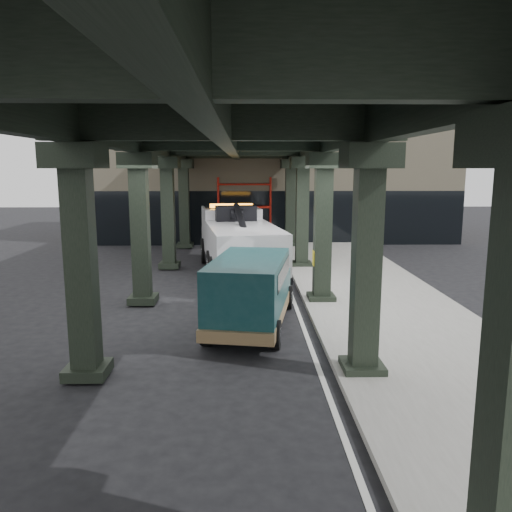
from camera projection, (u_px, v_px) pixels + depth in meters
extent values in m
plane|color=black|center=(244.00, 321.00, 14.88)|extent=(90.00, 90.00, 0.00)
cube|color=gray|center=(377.00, 301.00, 16.93)|extent=(5.00, 40.00, 0.15)
cube|color=silver|center=(295.00, 303.00, 16.88)|extent=(0.12, 38.00, 0.01)
cube|color=black|center=(366.00, 264.00, 10.56)|extent=(0.55, 0.55, 5.00)
cube|color=black|center=(370.00, 156.00, 10.17)|extent=(1.10, 1.10, 0.50)
cube|color=black|center=(362.00, 368.00, 10.96)|extent=(0.90, 0.90, 0.24)
cube|color=black|center=(323.00, 230.00, 16.47)|extent=(0.55, 0.55, 5.00)
cube|color=black|center=(324.00, 161.00, 16.08)|extent=(1.10, 1.10, 0.50)
cube|color=black|center=(321.00, 298.00, 16.87)|extent=(0.90, 0.90, 0.24)
cube|color=black|center=(302.00, 214.00, 22.38)|extent=(0.55, 0.55, 5.00)
cube|color=black|center=(303.00, 163.00, 21.99)|extent=(1.10, 1.10, 0.50)
cube|color=black|center=(301.00, 264.00, 22.78)|extent=(0.90, 0.90, 0.24)
cube|color=black|center=(290.00, 204.00, 28.28)|extent=(0.55, 0.55, 5.00)
cube|color=black|center=(291.00, 164.00, 27.89)|extent=(1.10, 1.10, 0.50)
cube|color=black|center=(290.00, 245.00, 28.69)|extent=(0.90, 0.90, 0.24)
cube|color=black|center=(81.00, 265.00, 10.43)|extent=(0.55, 0.55, 5.00)
cube|color=black|center=(74.00, 156.00, 10.04)|extent=(1.10, 1.10, 0.50)
cube|color=black|center=(88.00, 370.00, 10.83)|extent=(0.90, 0.90, 0.24)
cube|color=black|center=(140.00, 230.00, 16.34)|extent=(0.55, 0.55, 5.00)
cube|color=black|center=(138.00, 160.00, 15.95)|extent=(1.10, 1.10, 0.50)
cube|color=black|center=(143.00, 299.00, 16.74)|extent=(0.90, 0.90, 0.24)
cube|color=black|center=(168.00, 214.00, 22.25)|extent=(0.55, 0.55, 5.00)
cube|color=black|center=(167.00, 163.00, 21.86)|extent=(1.10, 1.10, 0.50)
cube|color=black|center=(170.00, 265.00, 22.65)|extent=(0.90, 0.90, 0.24)
cube|color=black|center=(184.00, 204.00, 28.15)|extent=(0.55, 0.55, 5.00)
cube|color=black|center=(183.00, 164.00, 27.76)|extent=(1.10, 1.10, 0.50)
cube|color=black|center=(185.00, 245.00, 28.56)|extent=(0.90, 0.90, 0.24)
cube|color=black|center=(325.00, 135.00, 15.94)|extent=(0.35, 32.00, 1.10)
cube|color=black|center=(137.00, 135.00, 15.81)|extent=(0.35, 32.00, 1.10)
cube|color=black|center=(231.00, 135.00, 15.87)|extent=(0.35, 32.00, 1.10)
cube|color=black|center=(231.00, 112.00, 15.75)|extent=(7.40, 32.00, 0.30)
cube|color=#C6B793|center=(274.00, 176.00, 33.92)|extent=(22.00, 10.00, 8.00)
cylinder|color=#B5190E|center=(219.00, 212.00, 29.17)|extent=(0.08, 0.08, 4.00)
cylinder|color=#B5190E|center=(218.00, 213.00, 28.38)|extent=(0.08, 0.08, 4.00)
cylinder|color=#B5190E|center=(270.00, 212.00, 29.23)|extent=(0.08, 0.08, 4.00)
cylinder|color=#B5190E|center=(271.00, 213.00, 28.44)|extent=(0.08, 0.08, 4.00)
cylinder|color=#B5190E|center=(245.00, 229.00, 29.37)|extent=(3.00, 0.08, 0.08)
cylinder|color=#B5190E|center=(244.00, 207.00, 29.15)|extent=(3.00, 0.08, 0.08)
cylinder|color=#B5190E|center=(244.00, 184.00, 28.92)|extent=(3.00, 0.08, 0.08)
cube|color=black|center=(239.00, 258.00, 21.07)|extent=(2.31, 8.29, 0.27)
cube|color=silver|center=(231.00, 228.00, 23.62)|extent=(2.94, 2.98, 1.97)
cube|color=silver|center=(228.00, 237.00, 24.83)|extent=(2.66, 1.14, 0.99)
cube|color=black|center=(230.00, 216.00, 23.79)|extent=(2.60, 1.77, 0.93)
cube|color=silver|center=(243.00, 246.00, 19.73)|extent=(3.42, 5.81, 1.53)
cube|color=orange|center=(231.00, 206.00, 23.22)|extent=(2.00, 0.60, 0.18)
cube|color=black|center=(236.00, 213.00, 21.66)|extent=(1.83, 0.91, 0.66)
cylinder|color=black|center=(243.00, 225.00, 19.80)|extent=(0.83, 3.83, 1.47)
cube|color=black|center=(255.00, 289.00, 17.20)|extent=(0.55, 1.57, 0.20)
cube|color=black|center=(259.00, 296.00, 16.47)|extent=(1.77, 0.53, 0.20)
cylinder|color=black|center=(205.00, 251.00, 23.92)|extent=(0.56, 1.25, 1.20)
cylinder|color=silver|center=(205.00, 251.00, 23.92)|extent=(0.52, 0.72, 0.66)
cylinder|color=black|center=(255.00, 249.00, 24.33)|extent=(0.56, 1.25, 1.20)
cylinder|color=silver|center=(255.00, 249.00, 24.33)|extent=(0.52, 0.72, 0.66)
cylinder|color=black|center=(212.00, 265.00, 20.42)|extent=(0.56, 1.25, 1.20)
cylinder|color=silver|center=(212.00, 265.00, 20.42)|extent=(0.52, 0.72, 0.66)
cylinder|color=black|center=(269.00, 263.00, 20.82)|extent=(0.56, 1.25, 1.20)
cylinder|color=silver|center=(269.00, 263.00, 20.82)|extent=(0.52, 0.72, 0.66)
cylinder|color=black|center=(215.00, 272.00, 19.04)|extent=(0.56, 1.25, 1.20)
cylinder|color=silver|center=(215.00, 272.00, 19.04)|extent=(0.52, 0.72, 0.66)
cylinder|color=black|center=(277.00, 270.00, 19.44)|extent=(0.56, 1.25, 1.20)
cylinder|color=silver|center=(277.00, 270.00, 19.44)|extent=(0.52, 0.72, 0.66)
cube|color=#10373A|center=(261.00, 282.00, 16.27)|extent=(1.96, 1.27, 0.80)
cube|color=#10373A|center=(249.00, 289.00, 13.83)|extent=(2.52, 4.25, 1.73)
cube|color=olive|center=(251.00, 310.00, 14.30)|extent=(2.72, 5.22, 0.31)
cube|color=black|center=(260.00, 263.00, 15.80)|extent=(1.77, 0.67, 0.74)
cube|color=black|center=(251.00, 272.00, 14.02)|extent=(2.41, 3.47, 0.49)
cube|color=silver|center=(263.00, 289.00, 16.79)|extent=(1.77, 0.41, 0.27)
cylinder|color=black|center=(235.00, 295.00, 16.44)|extent=(0.37, 0.78, 0.74)
cylinder|color=silver|center=(235.00, 295.00, 16.44)|extent=(0.35, 0.45, 0.41)
cylinder|color=black|center=(288.00, 297.00, 16.18)|extent=(0.37, 0.78, 0.74)
cylinder|color=silver|center=(288.00, 297.00, 16.18)|extent=(0.35, 0.45, 0.41)
cylinder|color=black|center=(207.00, 331.00, 12.81)|extent=(0.37, 0.78, 0.74)
cylinder|color=silver|center=(207.00, 331.00, 12.81)|extent=(0.35, 0.45, 0.41)
cylinder|color=black|center=(275.00, 335.00, 12.55)|extent=(0.37, 0.78, 0.74)
cylinder|color=silver|center=(275.00, 335.00, 12.55)|extent=(0.35, 0.45, 0.41)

